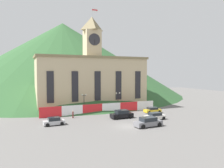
{
  "coord_description": "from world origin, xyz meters",
  "views": [
    {
      "loc": [
        -18.26,
        -35.69,
        10.05
      ],
      "look_at": [
        0.0,
        7.51,
        7.5
      ],
      "focal_mm": 35.0,
      "sensor_mm": 36.0,
      "label": 1
    }
  ],
  "objects_px": {
    "car_gray_pickup": "(148,122)",
    "car_black_suv": "(122,114)",
    "street_lamp_far_right": "(84,99)",
    "car_white_taxi": "(155,116)",
    "car_yellow_coupe": "(152,110)",
    "car_silver_hatch": "(54,121)",
    "street_lamp_far_left": "(118,98)",
    "pedestrian": "(73,114)"
  },
  "relations": [
    {
      "from": "car_black_suv",
      "to": "pedestrian",
      "type": "xyz_separation_m",
      "value": [
        -9.79,
        4.32,
        0.06
      ]
    },
    {
      "from": "car_silver_hatch",
      "to": "pedestrian",
      "type": "xyz_separation_m",
      "value": [
        4.76,
        4.95,
        0.2
      ]
    },
    {
      "from": "car_yellow_coupe",
      "to": "pedestrian",
      "type": "distance_m",
      "value": 19.75
    },
    {
      "from": "street_lamp_far_right",
      "to": "car_white_taxi",
      "type": "distance_m",
      "value": 17.24
    },
    {
      "from": "car_gray_pickup",
      "to": "car_white_taxi",
      "type": "bearing_deg",
      "value": -139.12
    },
    {
      "from": "car_white_taxi",
      "to": "pedestrian",
      "type": "xyz_separation_m",
      "value": [
        -15.72,
        8.32,
        0.2
      ]
    },
    {
      "from": "car_gray_pickup",
      "to": "street_lamp_far_right",
      "type": "bearing_deg",
      "value": -68.69
    },
    {
      "from": "street_lamp_far_right",
      "to": "car_gray_pickup",
      "type": "height_order",
      "value": "street_lamp_far_right"
    },
    {
      "from": "street_lamp_far_left",
      "to": "car_yellow_coupe",
      "type": "xyz_separation_m",
      "value": [
        7.25,
        -4.8,
        -2.95
      ]
    },
    {
      "from": "car_gray_pickup",
      "to": "pedestrian",
      "type": "relative_size",
      "value": 3.31
    },
    {
      "from": "street_lamp_far_right",
      "to": "car_yellow_coupe",
      "type": "relative_size",
      "value": 1.13
    },
    {
      "from": "pedestrian",
      "to": "car_gray_pickup",
      "type": "bearing_deg",
      "value": 100.25
    },
    {
      "from": "car_silver_hatch",
      "to": "car_black_suv",
      "type": "relative_size",
      "value": 0.8
    },
    {
      "from": "street_lamp_far_left",
      "to": "car_silver_hatch",
      "type": "relative_size",
      "value": 1.23
    },
    {
      "from": "car_gray_pickup",
      "to": "car_black_suv",
      "type": "relative_size",
      "value": 1.09
    },
    {
      "from": "car_yellow_coupe",
      "to": "car_white_taxi",
      "type": "height_order",
      "value": "car_white_taxi"
    },
    {
      "from": "street_lamp_far_right",
      "to": "pedestrian",
      "type": "distance_m",
      "value": 5.61
    },
    {
      "from": "street_lamp_far_right",
      "to": "car_gray_pickup",
      "type": "bearing_deg",
      "value": -64.97
    },
    {
      "from": "street_lamp_far_right",
      "to": "car_gray_pickup",
      "type": "distance_m",
      "value": 18.25
    },
    {
      "from": "street_lamp_far_left",
      "to": "car_silver_hatch",
      "type": "height_order",
      "value": "street_lamp_far_left"
    },
    {
      "from": "car_gray_pickup",
      "to": "pedestrian",
      "type": "xyz_separation_m",
      "value": [
        -11.14,
        12.84,
        0.08
      ]
    },
    {
      "from": "car_yellow_coupe",
      "to": "car_white_taxi",
      "type": "bearing_deg",
      "value": -117.84
    },
    {
      "from": "street_lamp_far_right",
      "to": "pedestrian",
      "type": "xyz_separation_m",
      "value": [
        -3.5,
        -3.51,
        -2.63
      ]
    },
    {
      "from": "car_black_suv",
      "to": "car_white_taxi",
      "type": "relative_size",
      "value": 1.08
    },
    {
      "from": "street_lamp_far_right",
      "to": "street_lamp_far_left",
      "type": "relative_size",
      "value": 0.98
    },
    {
      "from": "car_silver_hatch",
      "to": "car_white_taxi",
      "type": "distance_m",
      "value": 20.76
    },
    {
      "from": "car_yellow_coupe",
      "to": "car_white_taxi",
      "type": "relative_size",
      "value": 0.93
    },
    {
      "from": "street_lamp_far_left",
      "to": "pedestrian",
      "type": "relative_size",
      "value": 2.99
    },
    {
      "from": "car_yellow_coupe",
      "to": "car_silver_hatch",
      "type": "bearing_deg",
      "value": -169.78
    },
    {
      "from": "street_lamp_far_left",
      "to": "pedestrian",
      "type": "xyz_separation_m",
      "value": [
        -12.46,
        -3.51,
        -2.68
      ]
    },
    {
      "from": "car_gray_pickup",
      "to": "car_yellow_coupe",
      "type": "bearing_deg",
      "value": -130.29
    },
    {
      "from": "street_lamp_far_right",
      "to": "car_silver_hatch",
      "type": "bearing_deg",
      "value": -134.32
    },
    {
      "from": "car_black_suv",
      "to": "car_white_taxi",
      "type": "bearing_deg",
      "value": -35.9
    },
    {
      "from": "car_gray_pickup",
      "to": "car_white_taxi",
      "type": "height_order",
      "value": "car_gray_pickup"
    },
    {
      "from": "street_lamp_far_left",
      "to": "car_white_taxi",
      "type": "distance_m",
      "value": 12.6
    },
    {
      "from": "street_lamp_far_left",
      "to": "car_silver_hatch",
      "type": "xyz_separation_m",
      "value": [
        -17.22,
        -8.46,
        -2.88
      ]
    },
    {
      "from": "car_white_taxi",
      "to": "car_yellow_coupe",
      "type": "bearing_deg",
      "value": -122.22
    },
    {
      "from": "car_yellow_coupe",
      "to": "car_gray_pickup",
      "type": "relative_size",
      "value": 0.78
    },
    {
      "from": "car_black_suv",
      "to": "pedestrian",
      "type": "height_order",
      "value": "car_black_suv"
    },
    {
      "from": "car_gray_pickup",
      "to": "car_black_suv",
      "type": "xyz_separation_m",
      "value": [
        -1.35,
        8.53,
        0.02
      ]
    },
    {
      "from": "street_lamp_far_left",
      "to": "car_black_suv",
      "type": "distance_m",
      "value": 8.71
    },
    {
      "from": "street_lamp_far_left",
      "to": "car_gray_pickup",
      "type": "relative_size",
      "value": 0.9
    }
  ]
}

